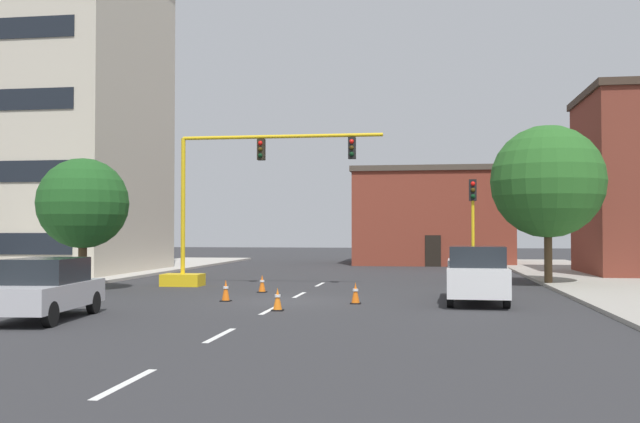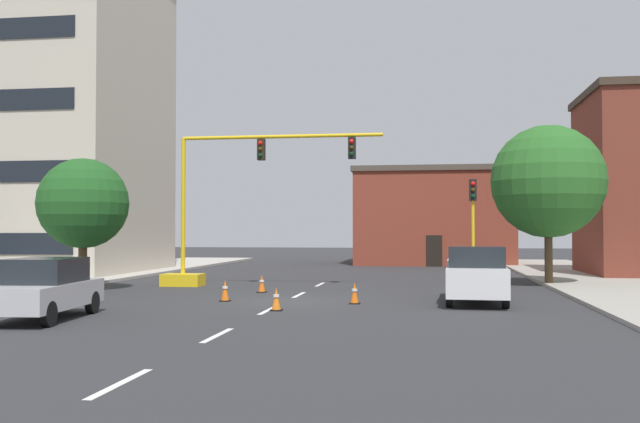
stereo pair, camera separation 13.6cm
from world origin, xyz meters
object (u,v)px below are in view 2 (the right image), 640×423
at_px(sedan_silver_near_left, 44,288).
at_px(traffic_cone_roadside_d, 276,299).
at_px(traffic_signal_gantry, 211,236).
at_px(traffic_cone_roadside_a, 262,284).
at_px(tree_right_mid, 548,182).
at_px(pickup_truck_white, 476,275).
at_px(traffic_light_pole_right, 473,208).
at_px(traffic_cone_roadside_b, 355,293).
at_px(traffic_cone_roadside_c, 225,291).
at_px(tree_left_near, 83,204).

height_order(sedan_silver_near_left, traffic_cone_roadside_d, sedan_silver_near_left).
xyz_separation_m(traffic_signal_gantry, traffic_cone_roadside_a, (3.02, -2.82, -1.95)).
distance_m(tree_right_mid, traffic_cone_roadside_a, 14.01).
bearing_deg(sedan_silver_near_left, pickup_truck_white, 28.26).
distance_m(traffic_light_pole_right, traffic_cone_roadside_b, 9.55).
bearing_deg(traffic_cone_roadside_c, traffic_cone_roadside_b, -2.42).
xyz_separation_m(traffic_signal_gantry, pickup_truck_white, (11.40, -5.75, -1.33)).
relative_size(traffic_light_pole_right, traffic_cone_roadside_c, 6.20).
distance_m(traffic_light_pole_right, sedan_silver_near_left, 18.74).
xyz_separation_m(traffic_light_pole_right, tree_right_mid, (3.47, 1.54, 1.25)).
distance_m(traffic_light_pole_right, tree_right_mid, 3.99).
bearing_deg(traffic_cone_roadside_c, traffic_light_pole_right, 39.76).
distance_m(pickup_truck_white, traffic_cone_roadside_a, 8.90).
distance_m(tree_right_mid, traffic_cone_roadside_d, 16.22).
relative_size(sedan_silver_near_left, traffic_cone_roadside_c, 6.00).
distance_m(pickup_truck_white, sedan_silver_near_left, 14.14).
height_order(tree_left_near, sedan_silver_near_left, tree_left_near).
height_order(pickup_truck_white, traffic_cone_roadside_d, pickup_truck_white).
bearing_deg(traffic_cone_roadside_b, sedan_silver_near_left, -145.75).
relative_size(traffic_cone_roadside_b, traffic_cone_roadside_d, 1.02).
bearing_deg(traffic_cone_roadside_c, tree_right_mid, 35.95).
height_order(traffic_signal_gantry, traffic_cone_roadside_b, traffic_signal_gantry).
relative_size(traffic_light_pole_right, sedan_silver_near_left, 1.03).
bearing_deg(traffic_cone_roadside_c, pickup_truck_white, 5.53).
xyz_separation_m(tree_left_near, traffic_cone_roadside_b, (11.88, -3.72, -3.30)).
bearing_deg(pickup_truck_white, traffic_cone_roadside_c, -174.47).
bearing_deg(traffic_signal_gantry, traffic_light_pole_right, 4.93).
xyz_separation_m(traffic_light_pole_right, pickup_truck_white, (-0.31, -6.76, -2.55)).
xyz_separation_m(traffic_signal_gantry, traffic_cone_roadside_b, (7.23, -6.80, -1.94)).
xyz_separation_m(tree_left_near, traffic_cone_roadside_a, (7.67, 0.26, -3.31)).
relative_size(traffic_light_pole_right, pickup_truck_white, 0.88).
xyz_separation_m(tree_right_mid, sedan_silver_near_left, (-16.24, -15.00, -3.89)).
xyz_separation_m(tree_left_near, tree_right_mid, (19.83, 5.63, 1.11)).
xyz_separation_m(pickup_truck_white, traffic_cone_roadside_d, (-6.39, -3.53, -0.61)).
relative_size(traffic_cone_roadside_a, traffic_cone_roadside_c, 0.94).
bearing_deg(tree_right_mid, traffic_cone_roadside_a, -156.19).
bearing_deg(traffic_cone_roadside_b, traffic_cone_roadside_c, 177.58).
bearing_deg(traffic_cone_roadside_d, tree_left_near, 147.31).
relative_size(traffic_cone_roadside_a, traffic_cone_roadside_d, 0.99).
relative_size(tree_left_near, traffic_cone_roadside_d, 7.62).
bearing_deg(traffic_light_pole_right, traffic_cone_roadside_d, -123.10).
bearing_deg(sedan_silver_near_left, traffic_cone_roadside_d, 27.57).
distance_m(traffic_signal_gantry, traffic_cone_roadside_d, 10.72).
distance_m(sedan_silver_near_left, traffic_cone_roadside_d, 6.86).
relative_size(tree_left_near, traffic_cone_roadside_a, 7.70).
relative_size(traffic_light_pole_right, tree_left_near, 0.86).
distance_m(tree_left_near, pickup_truck_white, 16.49).
xyz_separation_m(tree_right_mid, pickup_truck_white, (-3.78, -8.30, -3.80)).
relative_size(traffic_signal_gantry, tree_right_mid, 1.36).
xyz_separation_m(tree_right_mid, traffic_cone_roadside_a, (-12.17, -5.37, -4.42)).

